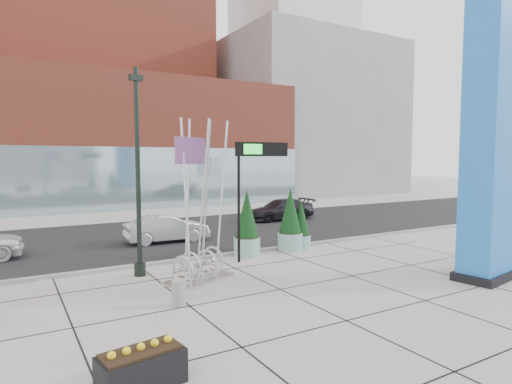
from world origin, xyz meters
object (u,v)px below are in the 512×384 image
public_art_sculpture (199,238)px  car_silver_mid (167,229)px  concrete_bollard (179,293)px  overhead_street_sign (257,159)px  lamp_post (138,192)px  blue_pylon (496,135)px

public_art_sculpture → car_silver_mid: bearing=57.5°
concrete_bollard → overhead_street_sign: (4.64, 3.60, 3.69)m
lamp_post → concrete_bollard: lamp_post is taller
lamp_post → car_silver_mid: size_ratio=1.78×
lamp_post → car_silver_mid: bearing=62.5°
blue_pylon → car_silver_mid: bearing=114.7°
public_art_sculpture → car_silver_mid: public_art_sculpture is taller
concrete_bollard → blue_pylon: bearing=-14.6°
lamp_post → public_art_sculpture: bearing=-44.0°
public_art_sculpture → concrete_bollard: public_art_sculpture is taller
blue_pylon → lamp_post: size_ratio=1.41×
overhead_street_sign → car_silver_mid: bearing=115.6°
public_art_sculpture → concrete_bollard: 2.76m
lamp_post → overhead_street_sign: lamp_post is taller
blue_pylon → lamp_post: 12.30m
lamp_post → concrete_bollard: 4.42m
blue_pylon → public_art_sculpture: (-8.81, 4.75, -3.45)m
concrete_bollard → car_silver_mid: 9.35m
lamp_post → overhead_street_sign: (4.72, -0.00, 1.13)m
blue_pylon → car_silver_mid: (-7.61, 11.63, -4.21)m
blue_pylon → car_silver_mid: blue_pylon is taller
lamp_post → public_art_sculpture: (1.58, -1.53, -1.51)m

